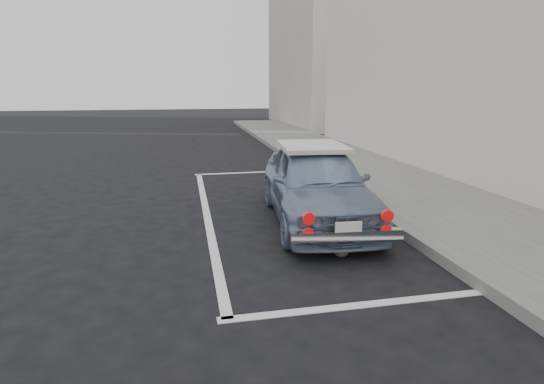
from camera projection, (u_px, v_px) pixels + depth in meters
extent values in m
plane|color=black|center=(305.00, 287.00, 4.66)|extent=(80.00, 80.00, 0.00)
cube|color=#60605C|center=(454.00, 213.00, 7.18)|extent=(2.80, 40.00, 0.15)
cube|color=black|center=(464.00, 123.00, 9.05)|extent=(0.10, 16.00, 2.40)
cube|color=white|center=(359.00, 10.00, 13.98)|extent=(0.10, 2.00, 1.60)
cube|color=#AEA69E|center=(316.00, 53.00, 23.96)|extent=(3.50, 10.00, 8.00)
cube|color=silver|center=(366.00, 305.00, 4.29)|extent=(3.00, 0.12, 0.01)
cube|color=silver|center=(254.00, 172.00, 10.94)|extent=(3.00, 0.12, 0.01)
cube|color=silver|center=(207.00, 214.00, 7.34)|extent=(0.12, 7.00, 0.01)
imported|color=#7689A6|center=(316.00, 184.00, 6.85)|extent=(1.80, 3.79, 1.25)
cube|color=silver|center=(312.00, 146.00, 7.07)|extent=(1.16, 1.48, 0.07)
cube|color=silver|center=(347.00, 235.00, 5.19)|extent=(1.41, 0.25, 0.12)
cube|color=white|center=(348.00, 229.00, 5.12)|extent=(0.33, 0.05, 0.17)
cylinder|color=red|center=(309.00, 219.00, 5.05)|extent=(0.15, 0.05, 0.15)
cylinder|color=red|center=(388.00, 216.00, 5.16)|extent=(0.15, 0.05, 0.15)
cylinder|color=red|center=(309.00, 233.00, 5.09)|extent=(0.12, 0.05, 0.12)
cylinder|color=red|center=(387.00, 230.00, 5.20)|extent=(0.12, 0.05, 0.12)
ellipsoid|color=#63584B|center=(341.00, 248.00, 5.51)|extent=(0.28, 0.37, 0.20)
sphere|color=#63584B|center=(343.00, 247.00, 5.35)|extent=(0.13, 0.13, 0.13)
cone|color=#63584B|center=(340.00, 242.00, 5.34)|extent=(0.04, 0.04, 0.05)
cone|color=#63584B|center=(346.00, 242.00, 5.33)|extent=(0.04, 0.04, 0.05)
cylinder|color=#63584B|center=(343.00, 248.00, 5.69)|extent=(0.07, 0.22, 0.03)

